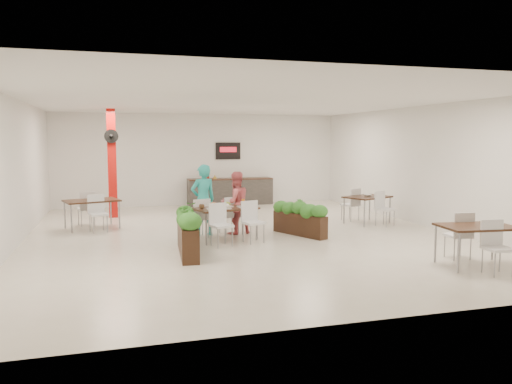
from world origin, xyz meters
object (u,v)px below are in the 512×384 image
Objects in this scene: diner_man at (203,200)px; side_table_a at (92,204)px; red_column at (112,162)px; planter_left at (187,228)px; side_table_b at (367,200)px; side_table_c at (477,232)px; main_table at (225,213)px; diner_woman at (236,203)px; service_counter at (230,191)px; planter_right at (300,216)px.

diner_man is 1.03× the size of side_table_a.
red_column reaches higher than planter_left.
red_column is 1.57× the size of planter_left.
diner_man is 4.70m from side_table_b.
planter_left reaches higher than side_table_c.
side_table_a is at bearing -48.01° from diner_man.
main_table is 4.43m from side_table_b.
diner_woman is 0.92× the size of side_table_c.
side_table_b is at bearing 91.44° from side_table_c.
red_column reaches higher than side_table_c.
side_table_c is at bearing 114.71° from diner_woman.
main_table is at bearing -55.03° from side_table_a.
diner_man reaches higher than planter_left.
side_table_c is (6.35, -7.83, -1.01)m from red_column.
side_table_c is at bearing -50.93° from red_column.
diner_woman is (-1.12, -5.42, 0.27)m from service_counter.
diner_man is 1.12× the size of diner_woman.
service_counter is at bearing 25.00° from red_column.
red_column reaches higher than diner_woman.
main_table is 1.12× the size of side_table_a.
red_column is 5.70m from planter_left.
diner_woman is 0.91× the size of side_table_a.
planter_left is at bearing -75.18° from red_column.
side_table_a reaches higher than planter_right.
planter_left is at bearing -179.04° from side_table_b.
diner_woman reaches higher than side_table_b.
diner_man is at bearing 163.31° from side_table_b.
diner_woman reaches higher than side_table_a.
service_counter is at bearing 22.61° from side_table_a.
red_column reaches higher than main_table.
planter_left is 5.82m from side_table_b.
service_counter is 1.79× the size of side_table_a.
diner_man is 2.35m from planter_right.
diner_man reaches higher than side_table_c.
diner_man is at bearing -14.42° from diner_woman.
service_counter is 1.90× the size of planter_right.
planter_right is 0.95× the size of side_table_c.
side_table_a is at bearing 141.47° from main_table.
diner_man is 0.84× the size of planter_left.
main_table is 5.31m from side_table_c.
main_table and side_table_b have the same top height.
diner_man is at bearing -109.52° from service_counter.
main_table is 1.13× the size of side_table_b.
planter_left reaches higher than main_table.
side_table_b is at bearing -25.97° from side_table_a.
side_table_c is (3.48, -4.27, -0.13)m from diner_woman.
side_table_b is (3.87, 0.52, -0.13)m from diner_woman.
diner_man is 3.14m from side_table_a.
diner_woman is at bearing 164.61° from side_table_b.
side_table_a is (-3.41, 1.73, -0.13)m from diner_woman.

